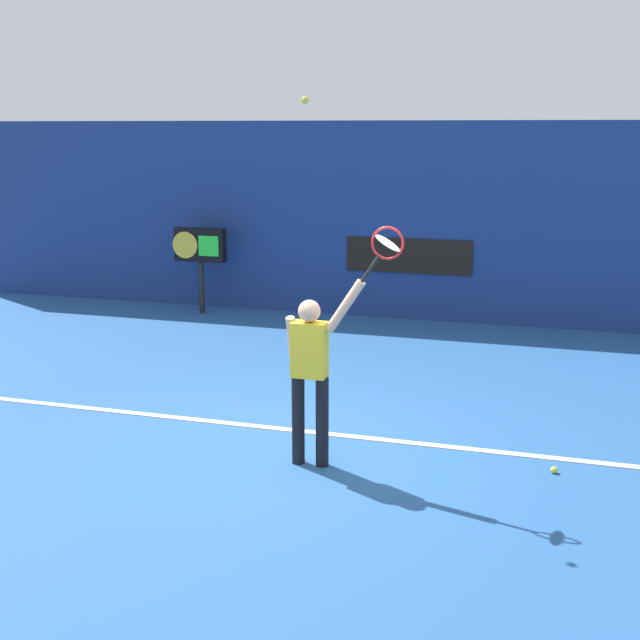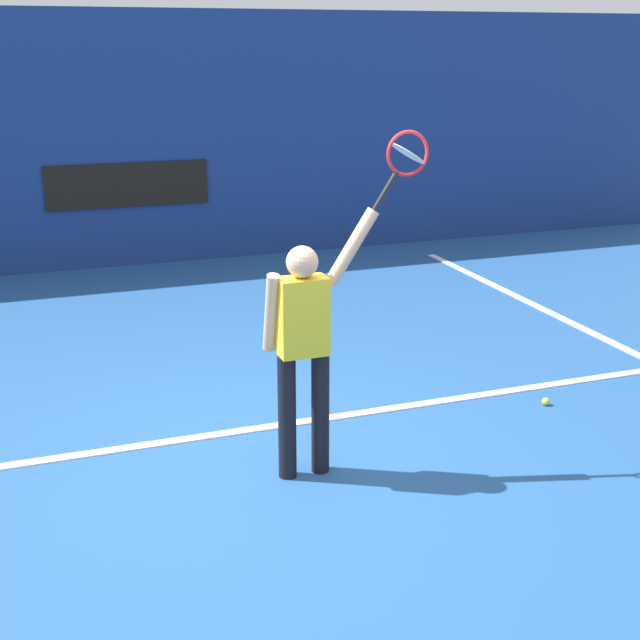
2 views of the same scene
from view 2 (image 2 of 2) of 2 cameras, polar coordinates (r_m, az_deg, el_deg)
The scene contains 8 objects.
ground_plane at distance 6.57m, azimuth -4.06°, elevation -9.33°, with size 18.00×18.00×0.00m, color #23518C.
back_wall at distance 12.31m, azimuth -12.75°, elevation 11.39°, with size 18.00×0.20×3.42m, color navy.
sponsor_banner_center at distance 12.26m, azimuth -12.49°, elevation 8.63°, with size 2.20×0.03×0.60m, color black.
court_baseline at distance 7.06m, azimuth -5.33°, elevation -7.29°, with size 10.00×0.10×0.01m, color white.
court_sideline at distance 10.02m, azimuth 16.36°, elevation -0.28°, with size 0.10×7.00×0.01m, color white.
tennis_player at distance 6.01m, azimuth -1.07°, elevation -1.44°, with size 0.80×0.31×1.92m.
tennis_racket at distance 5.99m, azimuth 5.60°, elevation 10.54°, with size 0.47×0.27×0.60m.
spare_ball at distance 7.76m, azimuth 14.59°, elevation -5.20°, with size 0.07×0.07×0.07m, color #CCE033.
Camera 2 is at (-1.55, -5.64, 2.99)m, focal length 48.78 mm.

